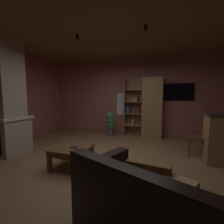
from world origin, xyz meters
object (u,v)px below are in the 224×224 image
(dining_chair, at_px, (202,135))
(potted_floor_plant, at_px, (111,122))
(stone_fireplace, at_px, (4,102))
(coffee_table, at_px, (72,151))
(wall_mounted_tv, at_px, (177,92))
(bookshelf_cabinet, at_px, (150,108))
(leather_couch, at_px, (151,211))
(table_book_0, at_px, (74,147))

(dining_chair, xyz_separation_m, potted_floor_plant, (-2.65, 1.16, -0.04))
(stone_fireplace, height_order, coffee_table, stone_fireplace)
(coffee_table, relative_size, dining_chair, 0.73)
(stone_fireplace, xyz_separation_m, dining_chair, (4.61, 1.22, -0.73))
(coffee_table, xyz_separation_m, wall_mounted_tv, (2.11, 3.07, 1.23))
(bookshelf_cabinet, distance_m, dining_chair, 2.01)
(bookshelf_cabinet, relative_size, potted_floor_plant, 2.36)
(leather_couch, distance_m, table_book_0, 1.93)
(bookshelf_cabinet, height_order, dining_chair, bookshelf_cabinet)
(table_book_0, relative_size, wall_mounted_tv, 0.13)
(potted_floor_plant, bearing_deg, wall_mounted_tv, 12.12)
(coffee_table, distance_m, wall_mounted_tv, 3.93)
(table_book_0, bearing_deg, coffee_table, -178.40)
(bookshelf_cabinet, distance_m, coffee_table, 3.19)
(wall_mounted_tv, bearing_deg, stone_fireplace, -145.48)
(leather_couch, bearing_deg, wall_mounted_tv, 83.24)
(stone_fireplace, height_order, dining_chair, stone_fireplace)
(potted_floor_plant, bearing_deg, bookshelf_cabinet, 11.17)
(dining_chair, bearing_deg, bookshelf_cabinet, 133.12)
(bookshelf_cabinet, distance_m, wall_mounted_tv, 1.05)
(stone_fireplace, height_order, table_book_0, stone_fireplace)
(stone_fireplace, xyz_separation_m, table_book_0, (2.09, -0.22, -0.84))
(bookshelf_cabinet, relative_size, dining_chair, 2.21)
(stone_fireplace, distance_m, bookshelf_cabinet, 4.22)
(stone_fireplace, relative_size, potted_floor_plant, 3.24)
(table_book_0, bearing_deg, bookshelf_cabinet, 67.50)
(potted_floor_plant, height_order, wall_mounted_tv, wall_mounted_tv)
(stone_fireplace, relative_size, dining_chair, 3.03)
(table_book_0, distance_m, dining_chair, 2.90)
(bookshelf_cabinet, bearing_deg, wall_mounted_tv, 13.54)
(leather_couch, height_order, wall_mounted_tv, wall_mounted_tv)
(stone_fireplace, xyz_separation_m, coffee_table, (2.04, -0.22, -0.93))
(bookshelf_cabinet, relative_size, leather_couch, 1.21)
(potted_floor_plant, distance_m, wall_mounted_tv, 2.49)
(stone_fireplace, bearing_deg, bookshelf_cabinet, 38.91)
(stone_fireplace, relative_size, bookshelf_cabinet, 1.37)
(stone_fireplace, bearing_deg, wall_mounted_tv, 34.52)
(leather_couch, xyz_separation_m, potted_floor_plant, (-1.70, 3.73, 0.18))
(dining_chair, height_order, potted_floor_plant, dining_chair)
(table_book_0, bearing_deg, stone_fireplace, 174.07)
(coffee_table, bearing_deg, stone_fireplace, 173.87)
(leather_couch, relative_size, dining_chair, 1.83)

